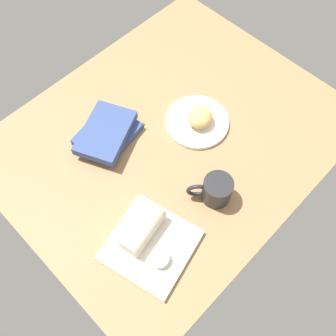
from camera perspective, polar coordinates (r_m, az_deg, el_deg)
The scene contains 8 objects.
dining_table at distance 127.58cm, azimuth 0.39°, elevation 4.44°, with size 110.00×90.00×4.00cm, color #9E754C.
round_plate at distance 128.44cm, azimuth 4.38°, elevation 6.95°, with size 21.39×21.39×1.40cm, color white.
scone_pastry at distance 125.41cm, azimuth 4.85°, elevation 7.61°, with size 8.59×8.02×5.38cm, color tan.
square_plate at distance 109.54cm, azimuth -2.62°, elevation -11.54°, with size 22.53×22.53×1.60cm, color silver.
sauce_cup at distance 106.33cm, azimuth -1.23°, elevation -13.46°, with size 5.33×5.33×2.32cm.
breakfast_wrap at distance 106.79cm, azimuth -3.83°, elevation -9.14°, with size 6.59×6.59×14.54cm, color beige.
book_stack at distance 124.59cm, azimuth -9.23°, elevation 5.18°, with size 24.32×21.15×5.67cm.
coffee_mug at distance 112.26cm, azimuth 7.21°, elevation -3.28°, with size 11.45×11.19×8.85cm.
Camera 1 is at (49.13, 47.30, 109.82)cm, focal length 40.48 mm.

